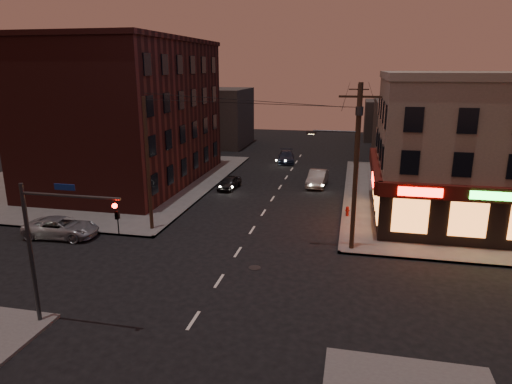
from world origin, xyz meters
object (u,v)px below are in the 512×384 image
(suv_cross, at_px, (61,227))
(sedan_mid, at_px, (317,178))
(sedan_far, at_px, (286,157))
(sedan_near, at_px, (229,183))
(fire_hydrant, at_px, (347,211))

(suv_cross, bearing_deg, sedan_mid, -45.47)
(sedan_mid, relative_size, sedan_far, 1.00)
(sedan_mid, xyz_separation_m, sedan_far, (-4.54, 10.34, -0.09))
(sedan_far, bearing_deg, sedan_near, -112.11)
(suv_cross, xyz_separation_m, sedan_far, (10.94, 27.57, -0.02))
(sedan_far, xyz_separation_m, fire_hydrant, (7.56, -19.42, -0.10))
(suv_cross, bearing_deg, fire_hydrant, -69.74)
(fire_hydrant, bearing_deg, sedan_mid, 108.41)
(suv_cross, xyz_separation_m, sedan_near, (7.61, 14.37, -0.08))
(fire_hydrant, bearing_deg, suv_cross, -156.23)
(sedan_mid, height_order, sedan_far, sedan_mid)
(sedan_near, bearing_deg, suv_cross, -112.31)
(sedan_near, xyz_separation_m, sedan_far, (3.33, 13.20, 0.06))
(sedan_far, distance_m, fire_hydrant, 20.84)
(suv_cross, xyz_separation_m, fire_hydrant, (18.51, 8.15, -0.12))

